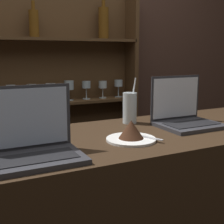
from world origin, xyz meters
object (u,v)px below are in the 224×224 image
object	(u,v)px
cake_plate	(131,133)
water_glass	(130,108)
laptop_far	(185,115)
laptop_near	(29,143)

from	to	relation	value
cake_plate	water_glass	world-z (taller)	water_glass
laptop_far	water_glass	distance (m)	0.28
laptop_near	cake_plate	world-z (taller)	laptop_near
laptop_near	water_glass	bearing A→B (deg)	29.66
laptop_near	cake_plate	size ratio (longest dim) A/B	1.64
laptop_far	water_glass	world-z (taller)	laptop_far
cake_plate	water_glass	bearing A→B (deg)	61.37
cake_plate	laptop_near	bearing A→B (deg)	-174.13
water_glass	laptop_far	bearing A→B (deg)	-37.38
laptop_far	cake_plate	world-z (taller)	laptop_far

